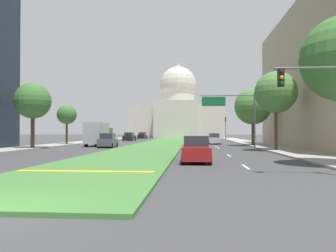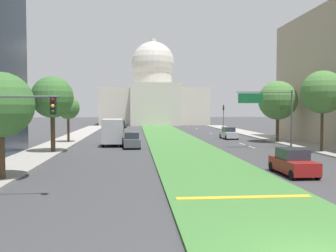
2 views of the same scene
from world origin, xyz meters
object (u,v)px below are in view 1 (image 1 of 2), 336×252
street_tree_right_far (253,106)px  sedan_midblock (108,141)px  traffic_light_far_right (226,125)px  sedan_lead_stopped (196,150)px  box_truck_delivery (98,134)px  overhead_guide_sign (233,109)px  sedan_far_horizon (129,137)px  capitol_building (178,113)px  traffic_light_near_right (326,94)px  sedan_distant (214,139)px  street_tree_left_mid (33,101)px  street_tree_right_mid (276,92)px  sedan_very_far (142,136)px  street_tree_left_far (67,115)px

street_tree_right_far → sedan_midblock: street_tree_right_far is taller
traffic_light_far_right → sedan_lead_stopped: bearing=-98.0°
box_truck_delivery → overhead_guide_sign: bearing=-14.9°
traffic_light_far_right → sedan_lead_stopped: size_ratio=1.19×
street_tree_right_far → sedan_far_horizon: size_ratio=1.70×
capitol_building → sedan_far_horizon: 40.37m
traffic_light_near_right → sedan_far_horizon: size_ratio=1.10×
overhead_guide_sign → sedan_distant: 13.61m
street_tree_left_mid → street_tree_right_mid: street_tree_right_mid is taller
street_tree_right_far → sedan_lead_stopped: street_tree_right_far is taller
traffic_light_near_right → street_tree_left_mid: (-24.74, 20.10, 1.76)m
sedan_lead_stopped → sedan_very_far: size_ratio=0.98×
sedan_distant → sedan_very_far: size_ratio=0.96×
street_tree_left_far → sedan_lead_stopped: bearing=-52.3°
traffic_light_near_right → street_tree_right_mid: bearing=82.6°
traffic_light_far_right → street_tree_left_far: (-25.95, -23.63, 1.20)m
capitol_building → box_truck_delivery: bearing=-97.2°
capitol_building → street_tree_left_mid: size_ratio=3.81×
sedan_far_horizon → capitol_building: bearing=77.8°
capitol_building → sedan_distant: bearing=-81.2°
overhead_guide_sign → sedan_far_horizon: overhead_guide_sign is taller
traffic_light_near_right → street_tree_left_far: street_tree_left_far is taller
street_tree_left_far → sedan_far_horizon: 21.46m
box_truck_delivery → street_tree_right_mid: bearing=-22.7°
street_tree_right_mid → street_tree_left_far: street_tree_right_mid is taller
street_tree_left_far → sedan_lead_stopped: 31.53m
traffic_light_far_right → sedan_very_far: (-20.39, 12.93, -2.50)m
capitol_building → street_tree_left_far: capitol_building is taller
traffic_light_far_right → street_tree_right_mid: size_ratio=0.63×
traffic_light_near_right → street_tree_right_far: 29.72m
street_tree_right_far → sedan_far_horizon: 31.16m
street_tree_right_mid → street_tree_left_mid: bearing=176.4°
traffic_light_far_right → box_truck_delivery: size_ratio=0.81×
sedan_far_horizon → box_truck_delivery: box_truck_delivery is taller
traffic_light_near_right → sedan_very_far: traffic_light_near_right is taller
street_tree_right_mid → sedan_very_far: size_ratio=1.86×
sedan_midblock → street_tree_right_mid: bearing=-16.8°
traffic_light_near_right → sedan_midblock: 29.79m
street_tree_right_mid → sedan_midblock: size_ratio=1.84×
street_tree_left_mid → sedan_midblock: 9.99m
sedan_very_far → traffic_light_near_right: bearing=-73.8°
traffic_light_near_right → overhead_guide_sign: bearing=93.6°
capitol_building → box_truck_delivery: 63.55m
traffic_light_far_right → sedan_very_far: size_ratio=1.16×
sedan_midblock → box_truck_delivery: size_ratio=0.70×
street_tree_right_far → sedan_far_horizon: bearing=135.1°
street_tree_right_mid → street_tree_left_far: (-27.50, 12.49, -1.59)m
sedan_very_far → sedan_distant: bearing=-62.3°
sedan_lead_stopped → street_tree_right_far: bearing=71.0°
sedan_far_horizon → street_tree_left_mid: bearing=-99.1°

